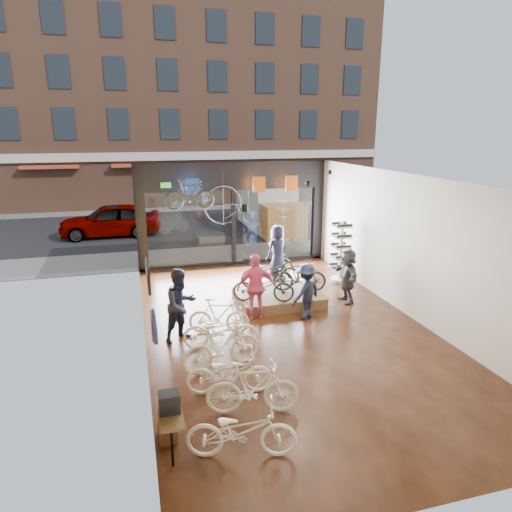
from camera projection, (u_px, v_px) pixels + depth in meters
name	position (u px, v px, depth m)	size (l,w,h in m)	color
ground_plane	(285.00, 328.00, 11.71)	(7.00, 12.00, 0.04)	black
ceiling	(288.00, 178.00, 10.68)	(7.00, 12.00, 0.04)	black
wall_left	(139.00, 268.00, 10.30)	(0.04, 12.00, 3.80)	#B47938
wall_right	(412.00, 247.00, 12.09)	(0.04, 12.00, 3.80)	beige
wall_back	(446.00, 384.00, 5.61)	(7.00, 0.04, 3.80)	beige
storefront	(233.00, 214.00, 16.77)	(7.00, 0.26, 3.80)	black
exit_sign	(166.00, 185.00, 15.74)	(0.35, 0.06, 0.18)	#198C26
street_road	(199.00, 220.00, 25.64)	(30.00, 18.00, 0.02)	black
sidewalk_near	(227.00, 254.00, 18.38)	(30.00, 2.40, 0.12)	slate
sidewalk_far	(190.00, 207.00, 29.34)	(30.00, 2.00, 0.12)	slate
opposite_building	(181.00, 96.00, 29.79)	(26.00, 5.00, 14.00)	brown
street_car	(110.00, 220.00, 21.47)	(1.85, 4.60, 1.57)	gray
box_truck	(271.00, 208.00, 22.38)	(1.98, 5.95, 2.34)	silver
floor_bike_0	(242.00, 431.00, 7.00)	(0.60, 1.73, 0.91)	#EEECCD
floor_bike_1	(253.00, 388.00, 8.06)	(0.47, 1.68, 1.01)	#EEECCD
floor_bike_2	(229.00, 372.00, 8.72)	(0.58, 1.65, 0.87)	#EEECCD
floor_bike_3	(221.00, 346.00, 9.57)	(0.50, 1.76, 1.06)	#EEECCD
floor_bike_4	(221.00, 330.00, 10.49)	(0.61, 1.74, 0.92)	#EEECCD
floor_bike_5	(219.00, 316.00, 11.29)	(0.43, 1.51, 0.91)	#EEECCD
display_platform	(278.00, 297.00, 13.39)	(2.40, 1.80, 0.30)	#4F3B21
display_bike_left	(263.00, 286.00, 12.56)	(0.59, 1.69, 0.89)	black
display_bike_mid	(300.00, 276.00, 13.35)	(0.44, 1.57, 0.94)	black
display_bike_right	(270.00, 272.00, 13.69)	(0.62, 1.79, 0.94)	black
customer_1	(181.00, 305.00, 10.82)	(0.86, 0.67, 1.78)	#161C33
customer_2	(256.00, 287.00, 12.08)	(1.05, 0.44, 1.78)	#CC4C72
customer_3	(306.00, 292.00, 12.08)	(0.99, 0.57, 1.53)	#161C33
customer_4	(277.00, 250.00, 15.77)	(0.86, 0.56, 1.76)	#161C33
customer_5	(347.00, 276.00, 13.28)	(1.48, 0.47, 1.60)	#3F3F44
sunglasses_rack	(341.00, 252.00, 15.02)	(0.59, 0.49, 2.01)	white
wall_merch	(157.00, 365.00, 7.25)	(0.40, 2.40, 2.60)	navy
penny_farthing	(231.00, 206.00, 14.90)	(1.60, 0.06, 1.28)	black
hung_bike	(189.00, 195.00, 14.36)	(0.45, 1.58, 0.95)	black
jersey_left	(193.00, 187.00, 15.32)	(0.45, 0.03, 0.55)	#1E3F99
jersey_mid	(259.00, 185.00, 15.91)	(0.45, 0.03, 0.55)	#CC5919
jersey_right	(292.00, 183.00, 16.22)	(0.45, 0.03, 0.55)	#CC5919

